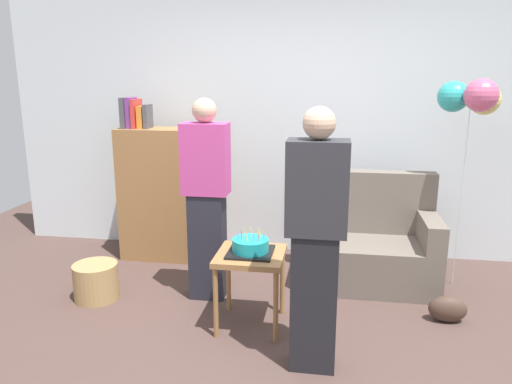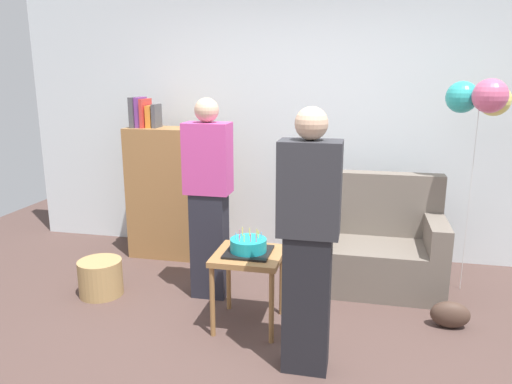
% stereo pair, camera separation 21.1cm
% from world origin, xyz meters
% --- Properties ---
extents(ground_plane, '(8.00, 8.00, 0.00)m').
position_xyz_m(ground_plane, '(0.00, 0.00, 0.00)').
color(ground_plane, '#4C3833').
extents(wall_back, '(6.00, 0.10, 2.70)m').
position_xyz_m(wall_back, '(0.00, 2.05, 1.35)').
color(wall_back, silver).
rests_on(wall_back, ground_plane).
extents(couch, '(1.10, 0.70, 0.96)m').
position_xyz_m(couch, '(0.71, 1.31, 0.34)').
color(couch, '#6B6056').
rests_on(couch, ground_plane).
extents(bookshelf, '(0.80, 0.36, 1.59)m').
position_xyz_m(bookshelf, '(-1.31, 1.60, 0.67)').
color(bookshelf, olive).
rests_on(bookshelf, ground_plane).
extents(side_table, '(0.48, 0.48, 0.56)m').
position_xyz_m(side_table, '(-0.20, 0.37, 0.48)').
color(side_table, olive).
rests_on(side_table, ground_plane).
extents(birthday_cake, '(0.32, 0.32, 0.17)m').
position_xyz_m(birthday_cake, '(-0.20, 0.37, 0.61)').
color(birthday_cake, black).
rests_on(birthday_cake, side_table).
extents(person_blowing_candles, '(0.36, 0.22, 1.63)m').
position_xyz_m(person_blowing_candles, '(-0.63, 0.79, 0.83)').
color(person_blowing_candles, '#23232D').
rests_on(person_blowing_candles, ground_plane).
extents(person_holding_cake, '(0.36, 0.22, 1.63)m').
position_xyz_m(person_holding_cake, '(0.27, -0.07, 0.83)').
color(person_holding_cake, black).
rests_on(person_holding_cake, ground_plane).
extents(wicker_basket, '(0.36, 0.36, 0.30)m').
position_xyz_m(wicker_basket, '(-1.53, 0.60, 0.15)').
color(wicker_basket, '#A88451').
rests_on(wicker_basket, ground_plane).
extents(handbag, '(0.28, 0.14, 0.20)m').
position_xyz_m(handbag, '(1.24, 0.65, 0.10)').
color(handbag, '#473328').
rests_on(handbag, ground_plane).
extents(balloon_bunch, '(0.48, 0.43, 1.77)m').
position_xyz_m(balloon_bunch, '(1.45, 1.37, 1.62)').
color(balloon_bunch, silver).
rests_on(balloon_bunch, ground_plane).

